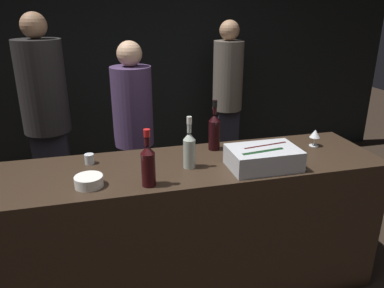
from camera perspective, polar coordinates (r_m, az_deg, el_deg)
name	(u,v)px	position (r m, az deg, el deg)	size (l,w,h in m)	color
wall_back_chalkboard	(143,51)	(4.49, -7.54, 13.94)	(6.40, 0.06, 2.80)	black
bar_counter	(193,228)	(2.60, 0.19, -12.66)	(2.45, 0.67, 0.95)	#2D2116
ice_bin_with_bottles	(263,157)	(2.34, 10.82, -1.98)	(0.43, 0.28, 0.13)	#B7BABF
bowl_white	(89,181)	(2.15, -15.45, -5.45)	(0.16, 0.16, 0.06)	silver
wine_glass	(315,134)	(2.78, 18.24, 1.42)	(0.07, 0.07, 0.12)	silver
candle_votive	(89,159)	(2.45, -15.37, -2.20)	(0.06, 0.06, 0.06)	silver
white_wine_bottle	(189,148)	(2.27, -0.42, -0.63)	(0.08, 0.08, 0.33)	#9EA899
red_wine_bottle_tall	(148,163)	(2.06, -6.70, -2.91)	(0.08, 0.08, 0.33)	black
red_wine_bottle_black_foil	(214,130)	(2.57, 3.42, 2.10)	(0.08, 0.08, 0.35)	black
person_in_hoodie	(227,93)	(4.15, 5.42, 7.74)	(0.32, 0.32, 1.75)	black
person_blond_tee	(46,112)	(3.46, -21.38, 4.54)	(0.39, 0.39, 1.85)	black
person_grey_polo	(133,125)	(3.32, -8.91, 2.84)	(0.35, 0.35, 1.63)	black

